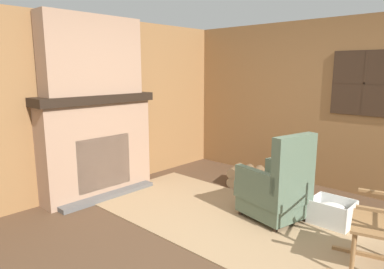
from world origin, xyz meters
name	(u,v)px	position (x,y,z in m)	size (l,w,h in m)	color
ground_plane	(229,250)	(0.00, 0.00, 0.00)	(14.00, 14.00, 0.00)	#4C3523
wood_panel_wall_left	(87,107)	(-2.45, 0.00, 1.21)	(0.06, 5.44, 2.42)	olive
wood_panel_wall_back	(335,105)	(0.01, 2.45, 1.22)	(5.44, 0.09, 2.42)	olive
fireplace_hearth	(98,146)	(-2.24, 0.00, 0.68)	(0.54, 1.65, 1.38)	#9E7A60
chimney_breast	(92,56)	(-2.25, 0.00, 1.89)	(0.29, 1.36, 1.01)	#9E7A60
area_rug	(231,220)	(-0.38, 0.55, 0.01)	(3.59, 1.65, 0.01)	#997A56
armchair	(276,190)	(-0.02, 0.91, 0.37)	(0.79, 0.72, 1.03)	#516651
firewood_stack	(246,176)	(-0.93, 1.66, 0.15)	(0.57, 0.51, 0.29)	brown
laundry_basket	(332,212)	(0.50, 1.24, 0.14)	(0.44, 0.37, 0.28)	white
oil_lamp_vase	(68,89)	(-2.28, -0.35, 1.47)	(0.12, 0.12, 0.26)	silver
storage_case	(109,88)	(-2.28, 0.25, 1.45)	(0.14, 0.22, 0.14)	gray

